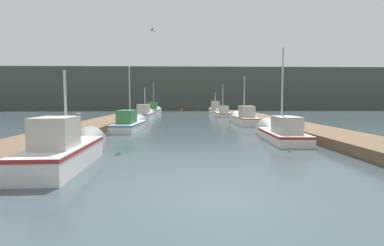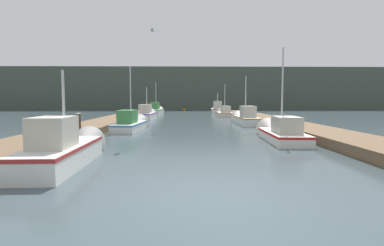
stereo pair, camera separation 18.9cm
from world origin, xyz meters
name	(u,v)px [view 1 (the left image)]	position (x,y,z in m)	size (l,w,h in m)	color
ground_plane	(216,199)	(0.00, 0.00, 0.00)	(200.00, 200.00, 0.00)	#38474C
dock_left	(101,124)	(-6.60, 16.00, 0.22)	(2.67, 40.00, 0.43)	brown
dock_right	(280,123)	(6.60, 16.00, 0.22)	(2.67, 40.00, 0.43)	brown
distant_shore_ridge	(185,90)	(0.00, 56.74, 3.94)	(120.00, 16.00, 7.88)	#424C42
fishing_boat_0	(68,149)	(-4.23, 3.34, 0.49)	(1.49, 5.09, 3.20)	silver
fishing_boat_1	(279,132)	(4.15, 8.71, 0.38)	(1.73, 5.22, 4.95)	silver
fishing_boat_2	(131,124)	(-4.07, 13.76, 0.42)	(1.68, 5.22, 4.52)	silver
fishing_boat_3	(243,118)	(4.30, 18.21, 0.47)	(1.34, 5.86, 4.15)	silver
fishing_boat_4	(145,114)	(-4.33, 23.76, 0.49)	(1.60, 5.19, 3.49)	silver
fishing_boat_5	(222,113)	(4.01, 28.84, 0.36)	(1.64, 4.64, 4.20)	silver
fishing_boat_6	(154,110)	(-4.39, 33.58, 0.51)	(1.76, 5.32, 4.51)	silver
fishing_boat_7	(215,109)	(4.12, 37.32, 0.53)	(2.20, 5.07, 3.44)	silver
mooring_piling_0	(79,128)	(-5.42, 7.85, 0.70)	(0.24, 0.24, 1.38)	#473523
mooring_piling_1	(141,111)	(-5.34, 27.94, 0.66)	(0.29, 0.29, 1.30)	#473523
channel_buoy	(181,110)	(-0.79, 46.09, 0.16)	(0.55, 0.55, 1.05)	#BF6513
seagull_lead	(153,31)	(-2.12, 9.10, 5.37)	(0.28, 0.55, 0.12)	white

